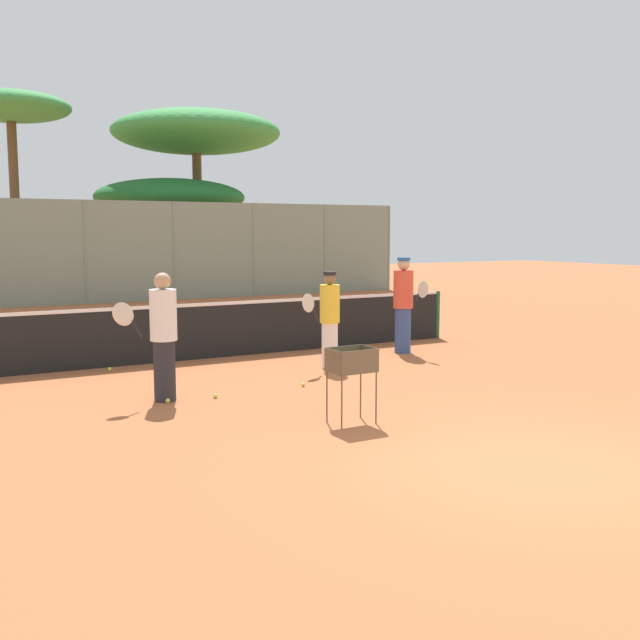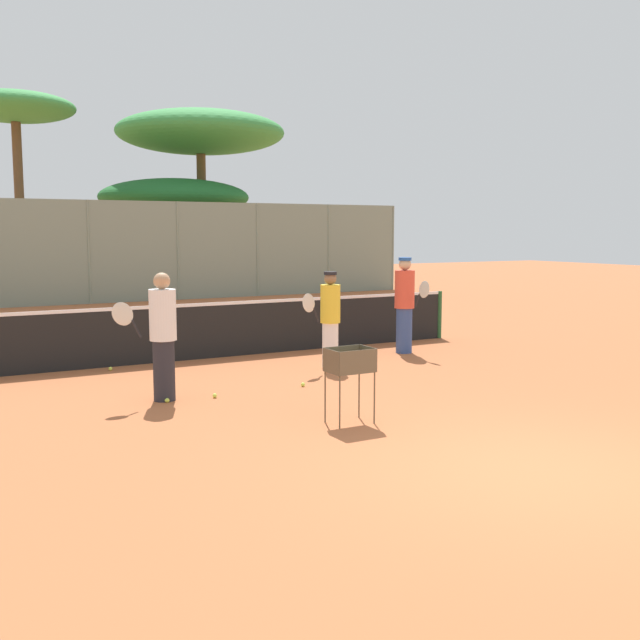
# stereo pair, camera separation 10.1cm
# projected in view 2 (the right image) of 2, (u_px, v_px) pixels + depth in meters

# --- Properties ---
(ground_plane) EXTENTS (80.00, 80.00, 0.00)m
(ground_plane) POSITION_uv_depth(u_px,v_px,m) (538.00, 471.00, 7.58)
(ground_plane) COLOR #B26038
(tennis_net) EXTENTS (10.30, 0.10, 1.07)m
(tennis_net) POSITION_uv_depth(u_px,v_px,m) (231.00, 328.00, 14.46)
(tennis_net) COLOR #26592D
(tennis_net) RESTS_ON ground_plane
(back_fence) EXTENTS (24.58, 0.08, 3.44)m
(back_fence) POSITION_uv_depth(u_px,v_px,m) (89.00, 252.00, 24.78)
(back_fence) COLOR gray
(back_fence) RESTS_ON ground_plane
(tree_0) EXTENTS (6.16, 6.16, 4.57)m
(tree_0) POSITION_uv_depth(u_px,v_px,m) (174.00, 198.00, 30.97)
(tree_0) COLOR brown
(tree_0) RESTS_ON ground_plane
(tree_1) EXTENTS (4.13, 4.13, 7.27)m
(tree_1) POSITION_uv_depth(u_px,v_px,m) (15.00, 111.00, 26.28)
(tree_1) COLOR brown
(tree_1) RESTS_ON ground_plane
(tree_2) EXTENTS (7.20, 7.20, 7.52)m
(tree_2) POSITION_uv_depth(u_px,v_px,m) (201.00, 133.00, 32.12)
(tree_2) COLOR brown
(tree_2) RESTS_ON ground_plane
(player_white_outfit) EXTENTS (0.89, 0.39, 1.71)m
(player_white_outfit) POSITION_uv_depth(u_px,v_px,m) (330.00, 318.00, 13.22)
(player_white_outfit) COLOR white
(player_white_outfit) RESTS_ON ground_plane
(player_red_cap) EXTENTS (0.94, 0.38, 1.84)m
(player_red_cap) POSITION_uv_depth(u_px,v_px,m) (163.00, 335.00, 10.65)
(player_red_cap) COLOR #26262D
(player_red_cap) RESTS_ON ground_plane
(player_yellow_shirt) EXTENTS (0.39, 0.96, 1.90)m
(player_yellow_shirt) POSITION_uv_depth(u_px,v_px,m) (405.00, 304.00, 14.84)
(player_yellow_shirt) COLOR #334C8C
(player_yellow_shirt) RESTS_ON ground_plane
(ball_cart) EXTENTS (0.56, 0.41, 0.96)m
(ball_cart) POSITION_uv_depth(u_px,v_px,m) (349.00, 366.00, 9.40)
(ball_cart) COLOR brown
(ball_cart) RESTS_ON ground_plane
(tennis_ball_0) EXTENTS (0.07, 0.07, 0.07)m
(tennis_ball_0) POSITION_uv_depth(u_px,v_px,m) (110.00, 369.00, 13.05)
(tennis_ball_0) COLOR #D1E54C
(tennis_ball_0) RESTS_ON ground_plane
(tennis_ball_1) EXTENTS (0.07, 0.07, 0.07)m
(tennis_ball_1) POSITION_uv_depth(u_px,v_px,m) (303.00, 385.00, 11.70)
(tennis_ball_1) COLOR #D1E54C
(tennis_ball_1) RESTS_ON ground_plane
(tennis_ball_2) EXTENTS (0.07, 0.07, 0.07)m
(tennis_ball_2) POSITION_uv_depth(u_px,v_px,m) (167.00, 400.00, 10.61)
(tennis_ball_2) COLOR #D1E54C
(tennis_ball_2) RESTS_ON ground_plane
(tennis_ball_3) EXTENTS (0.07, 0.07, 0.07)m
(tennis_ball_3) POSITION_uv_depth(u_px,v_px,m) (215.00, 396.00, 10.91)
(tennis_ball_3) COLOR #D1E54C
(tennis_ball_3) RESTS_ON ground_plane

